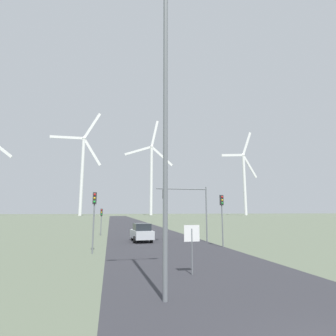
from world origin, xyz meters
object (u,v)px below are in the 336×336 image
Objects in this scene: traffic_light_post_near_right at (222,209)px; car_approaching at (142,232)px; traffic_light_post_mid_left at (101,216)px; wind_turbine_left at (82,167)px; stop_sign_near at (192,240)px; traffic_light_post_near_left at (94,208)px; streetlamp at (166,90)px; wind_turbine_right at (244,177)px; wind_turbine_center at (151,173)px; traffic_light_mast_overhead at (188,201)px.

traffic_light_post_near_right is 8.91m from car_approaching.
wind_turbine_left is (-18.87, 152.91, 30.59)m from traffic_light_post_mid_left.
traffic_light_post_mid_left is at bearing 102.91° from stop_sign_near.
wind_turbine_left is (-18.78, 167.52, 29.80)m from traffic_light_post_near_left.
streetlamp reaches higher than traffic_light_post_near_left.
car_approaching is at bearing 138.26° from traffic_light_post_near_right.
traffic_light_post_near_right is 185.85m from wind_turbine_right.
streetlamp is 0.17× the size of wind_turbine_left.
wind_turbine_right is (96.54, 154.80, 27.86)m from car_approaching.
streetlamp is at bearing -98.48° from wind_turbine_center.
streetlamp is at bearing -121.79° from traffic_light_post_near_right.
streetlamp is at bearing -119.49° from wind_turbine_right.
traffic_light_post_near_left is 14.64m from traffic_light_post_mid_left.
traffic_light_post_near_right is at bearing 57.87° from stop_sign_near.
wind_turbine_center is (28.65, 192.10, 25.21)m from streetlamp.
car_approaching is (-0.80, 14.66, -0.75)m from stop_sign_near.
stop_sign_near is at bearing 59.11° from streetlamp.
traffic_light_post_near_right reaches higher than traffic_light_post_mid_left.
wind_turbine_center is at bearing 81.98° from stop_sign_near.
stop_sign_near is at bearing -106.08° from traffic_light_mast_overhead.
wind_turbine_center is at bearing 82.60° from traffic_light_mast_overhead.
traffic_light_post_mid_left is at bearing -100.79° from wind_turbine_center.
traffic_light_mast_overhead is at bearing -97.40° from wind_turbine_center.
streetlamp is 26.47m from traffic_light_post_mid_left.
wind_turbine_center is (22.82, 175.59, 28.90)m from traffic_light_mast_overhead.
car_approaching is (-4.56, 1.62, -3.14)m from traffic_light_mast_overhead.
traffic_light_post_near_left is 171.19m from wind_turbine_left.
car_approaching is 184.55m from wind_turbine_right.
wind_turbine_left is (-27.74, 162.16, 29.02)m from traffic_light_mast_overhead.
car_approaching is 0.06× the size of wind_turbine_left.
streetlamp is 181.78m from wind_turbine_left.
traffic_light_post_near_right is 0.06× the size of wind_turbine_center.
traffic_light_mast_overhead reaches higher than traffic_light_post_mid_left.
wind_turbine_center is (27.37, 173.97, 32.05)m from car_approaching.
traffic_light_post_near_left is at bearing 124.13° from stop_sign_near.
wind_turbine_left is 119.94m from wind_turbine_right.
streetlamp is 7.30m from stop_sign_near.
wind_turbine_left is at bearing 96.99° from streetlamp.
wind_turbine_left is at bearing 98.22° from car_approaching.
traffic_light_mast_overhead is 5.77m from car_approaching.
traffic_light_post_near_left is at bearing -83.61° from wind_turbine_left.
streetlamp is 0.19× the size of wind_turbine_right.
wind_turbine_right is at bearing -2.75° from wind_turbine_left.
traffic_light_post_near_left is (-5.21, 7.68, 1.61)m from stop_sign_near.
stop_sign_near is 9.42m from traffic_light_post_near_left.
stop_sign_near is 13.78m from traffic_light_mast_overhead.
stop_sign_near is 0.53× the size of traffic_light_post_near_right.
traffic_light_post_near_right is 171.48m from wind_turbine_left.
traffic_light_mast_overhead is 0.08× the size of wind_turbine_left.
streetlamp is at bearing -94.02° from car_approaching.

